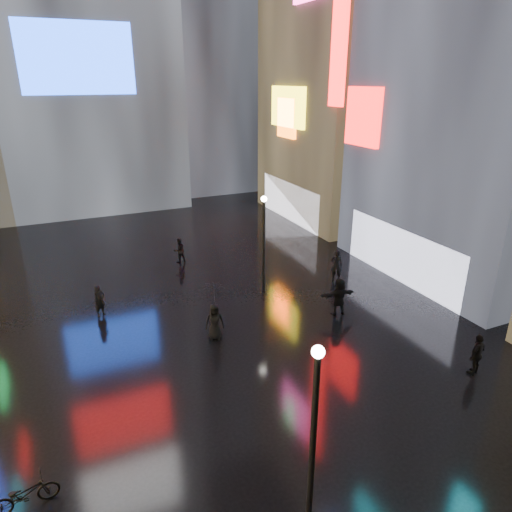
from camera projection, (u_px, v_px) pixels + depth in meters
ground at (194, 294)px, 24.11m from camera, size 140.00×140.00×0.00m
building_right_far at (353, 30)px, 33.63m from camera, size 10.28×12.00×28.00m
tower_flank_right at (196, 7)px, 43.45m from camera, size 12.00×12.00×34.00m
lamp_near at (314, 428)px, 10.74m from camera, size 0.30×0.30×5.20m
lamp_far at (264, 239)px, 23.39m from camera, size 0.30×0.30×5.20m
pedestrian_3 at (477, 354)px, 17.31m from camera, size 1.07×0.66×1.71m
pedestrian_4 at (215, 322)px, 19.70m from camera, size 0.93×0.75×1.66m
pedestrian_5 at (339, 297)px, 21.73m from camera, size 1.77×0.73×1.86m
pedestrian_6 at (100, 301)px, 21.67m from camera, size 0.68×0.61×1.56m
pedestrian_7 at (179, 250)px, 28.03m from camera, size 0.85×0.72×1.53m
umbrella_2 at (214, 294)px, 19.22m from camera, size 1.44×1.43×0.97m
bicycle at (25, 494)px, 11.96m from camera, size 1.75×0.74×0.90m
pedestrian_8 at (337, 265)px, 25.42m from camera, size 0.79×0.71×1.81m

